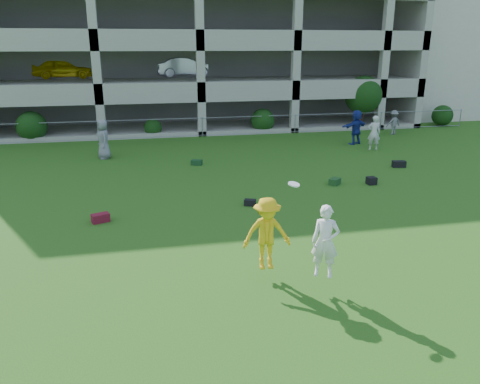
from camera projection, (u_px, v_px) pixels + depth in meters
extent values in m
plane|color=#235114|center=(305.00, 281.00, 11.33)|extent=(100.00, 100.00, 0.00)
cube|color=beige|center=(452.00, 50.00, 40.44)|extent=(16.00, 14.00, 10.00)
imported|color=gray|center=(103.00, 139.00, 23.21)|extent=(0.87, 1.09, 1.96)
imported|color=navy|center=(356.00, 127.00, 26.59)|extent=(1.88, 1.21, 1.94)
imported|color=silver|center=(374.00, 133.00, 25.11)|extent=(0.78, 0.62, 1.87)
imported|color=slate|center=(394.00, 122.00, 29.50)|extent=(1.07, 0.73, 1.52)
cube|color=#590F19|center=(101.00, 218.00, 15.05)|extent=(0.62, 0.47, 0.28)
cube|color=black|center=(250.00, 202.00, 16.61)|extent=(0.47, 0.38, 0.22)
cube|color=#153B19|center=(335.00, 181.00, 19.08)|extent=(0.60, 0.60, 0.26)
cube|color=black|center=(371.00, 181.00, 19.12)|extent=(0.37, 0.37, 0.30)
cube|color=black|center=(399.00, 164.00, 21.77)|extent=(0.65, 0.41, 0.30)
cube|color=#13351E|center=(197.00, 162.00, 22.18)|extent=(0.57, 0.46, 0.25)
imported|color=yellow|center=(267.00, 234.00, 11.10)|extent=(1.18, 0.72, 1.78)
imported|color=white|center=(325.00, 242.00, 10.55)|extent=(0.74, 0.64, 1.70)
cylinder|color=white|center=(294.00, 184.00, 10.60)|extent=(0.28, 0.27, 0.11)
cube|color=#9E998C|center=(180.00, 38.00, 40.08)|extent=(30.00, 0.50, 12.00)
cube|color=#9E998C|center=(376.00, 37.00, 36.66)|extent=(0.50, 14.00, 12.00)
cube|color=#9E998C|center=(191.00, 118.00, 35.55)|extent=(30.00, 14.00, 0.30)
cube|color=#9E998C|center=(189.00, 77.00, 34.64)|extent=(30.00, 14.00, 0.30)
cube|color=#9E998C|center=(188.00, 34.00, 33.73)|extent=(30.00, 14.00, 0.30)
cube|color=#9E998C|center=(201.00, 95.00, 28.43)|extent=(30.00, 0.30, 0.90)
cube|color=#9E998C|center=(200.00, 43.00, 27.52)|extent=(30.00, 0.30, 0.90)
cube|color=#9E998C|center=(94.00, 34.00, 26.31)|extent=(0.50, 0.50, 12.00)
cube|color=#9E998C|center=(200.00, 35.00, 27.48)|extent=(0.50, 0.50, 12.00)
cube|color=#9E998C|center=(297.00, 35.00, 28.65)|extent=(0.50, 0.50, 12.00)
cube|color=#9E998C|center=(387.00, 36.00, 29.83)|extent=(0.50, 0.50, 12.00)
cube|color=#605E59|center=(185.00, 37.00, 35.64)|extent=(29.00, 9.00, 11.60)
imported|color=yellow|center=(64.00, 68.00, 30.87)|extent=(3.88, 1.58, 1.32)
imported|color=silver|center=(185.00, 67.00, 32.43)|extent=(4.15, 1.90, 1.32)
cylinder|color=gray|center=(102.00, 130.00, 27.71)|extent=(0.06, 0.06, 1.20)
cylinder|color=gray|center=(202.00, 127.00, 28.88)|extent=(0.06, 0.06, 1.20)
cylinder|color=gray|center=(295.00, 124.00, 30.05)|extent=(0.06, 0.06, 1.20)
cylinder|color=gray|center=(381.00, 121.00, 31.22)|extent=(0.06, 0.06, 1.20)
cylinder|color=gray|center=(460.00, 118.00, 32.40)|extent=(0.06, 0.06, 1.20)
cylinder|color=gray|center=(202.00, 118.00, 28.71)|extent=(36.00, 0.04, 0.04)
cylinder|color=gray|center=(203.00, 135.00, 29.04)|extent=(36.00, 0.04, 0.04)
sphere|color=#163D11|center=(32.00, 126.00, 27.40)|extent=(1.76, 1.76, 1.76)
sphere|color=#163D11|center=(153.00, 128.00, 28.87)|extent=(1.10, 1.10, 1.10)
sphere|color=#163D11|center=(263.00, 121.00, 30.17)|extent=(1.54, 1.54, 1.54)
cylinder|color=#382314|center=(362.00, 114.00, 31.66)|extent=(0.16, 0.16, 1.96)
sphere|color=#163D11|center=(363.00, 95.00, 31.28)|extent=(2.52, 2.52, 2.52)
sphere|color=#163D11|center=(442.00, 115.00, 32.73)|extent=(1.43, 1.43, 1.43)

